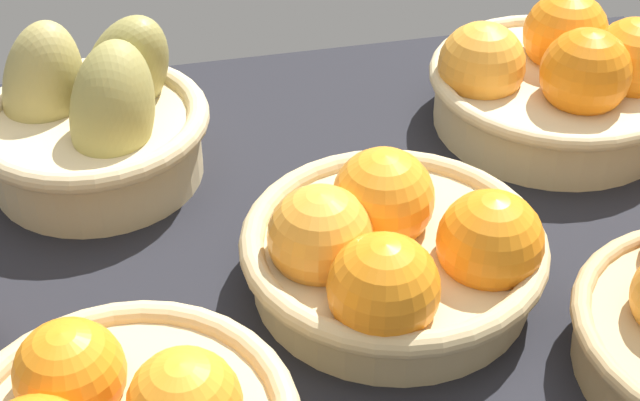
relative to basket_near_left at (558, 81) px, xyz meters
The scene contains 4 objects.
market_tray 29.17cm from the basket_near_left, 33.68° to the left, with size 84.00×72.00×3.00cm, color black.
basket_near_left is the anchor object (origin of this frame).
basket_center 30.06cm from the basket_near_left, 41.49° to the left, with size 24.00×24.00×10.71cm.
basket_near_right_pears 44.22cm from the basket_near_left, ahead, with size 21.13×21.60×15.47cm.
Camera 1 is at (16.52, 56.47, 54.05)cm, focal length 52.78 mm.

